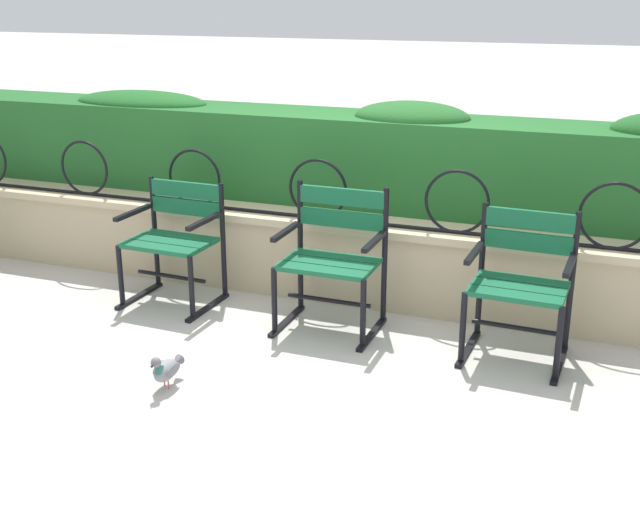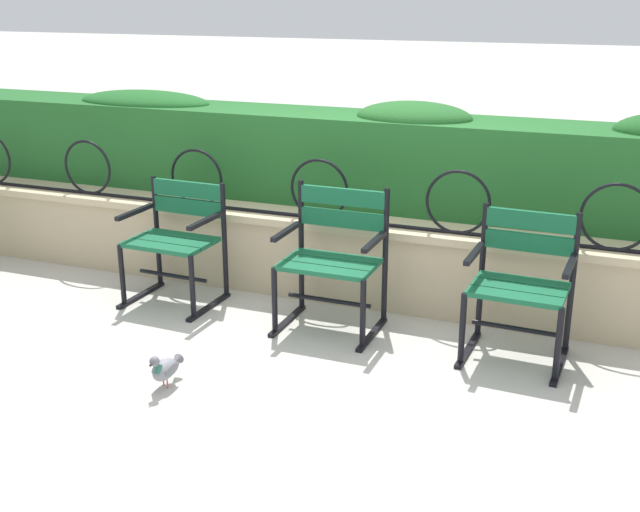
{
  "view_description": "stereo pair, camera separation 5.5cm",
  "coord_description": "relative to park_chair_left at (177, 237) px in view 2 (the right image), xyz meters",
  "views": [
    {
      "loc": [
        1.59,
        -4.05,
        2.05
      ],
      "look_at": [
        0.0,
        0.12,
        0.55
      ],
      "focal_mm": 44.37,
      "sensor_mm": 36.0,
      "label": 1
    },
    {
      "loc": [
        1.64,
        -4.03,
        2.05
      ],
      "look_at": [
        0.0,
        0.12,
        0.55
      ],
      "focal_mm": 44.37,
      "sensor_mm": 36.0,
      "label": 2
    }
  ],
  "objects": [
    {
      "name": "hedge_row",
      "position": [
        1.2,
        0.95,
        0.47
      ],
      "size": [
        7.6,
        0.62,
        0.78
      ],
      "color": "#236028",
      "rests_on": "stone_wall"
    },
    {
      "name": "iron_arch_fence",
      "position": [
        0.93,
        0.39,
        0.3
      ],
      "size": [
        7.21,
        0.02,
        0.42
      ],
      "color": "black",
      "rests_on": "stone_wall"
    },
    {
      "name": "park_chair_left",
      "position": [
        0.0,
        0.0,
        0.0
      ],
      "size": [
        0.61,
        0.54,
        0.82
      ],
      "color": "#145B38",
      "rests_on": "ground"
    },
    {
      "name": "ground_plane",
      "position": [
        1.17,
        -0.41,
        -0.45
      ],
      "size": [
        60.0,
        60.0,
        0.0
      ],
      "primitive_type": "plane",
      "color": "#BCB7AD"
    },
    {
      "name": "park_chair_centre",
      "position": [
        1.16,
        -0.03,
        0.02
      ],
      "size": [
        0.62,
        0.52,
        0.9
      ],
      "color": "#145B38",
      "rests_on": "ground"
    },
    {
      "name": "stone_wall",
      "position": [
        1.17,
        0.47,
        -0.17
      ],
      "size": [
        7.76,
        0.41,
        0.57
      ],
      "color": "tan",
      "rests_on": "ground"
    },
    {
      "name": "park_chair_right",
      "position": [
        2.32,
        -0.04,
        0.01
      ],
      "size": [
        0.59,
        0.54,
        0.86
      ],
      "color": "#145B38",
      "rests_on": "ground"
    },
    {
      "name": "pigeon_near_chairs",
      "position": [
        0.6,
        -1.15,
        -0.34
      ],
      "size": [
        0.11,
        0.29,
        0.22
      ],
      "color": "gray",
      "rests_on": "ground"
    }
  ]
}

